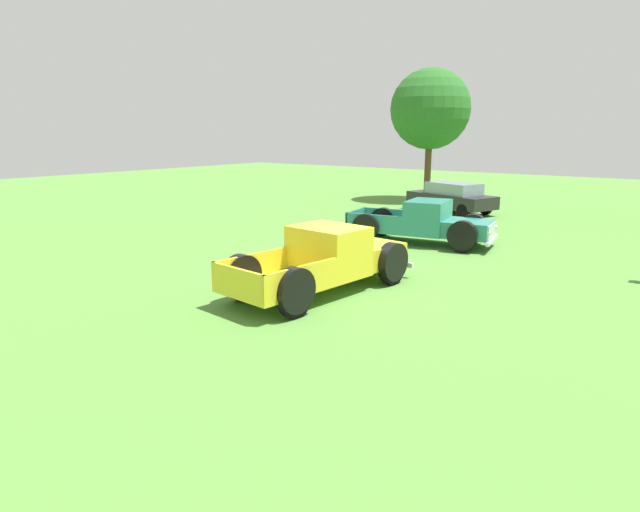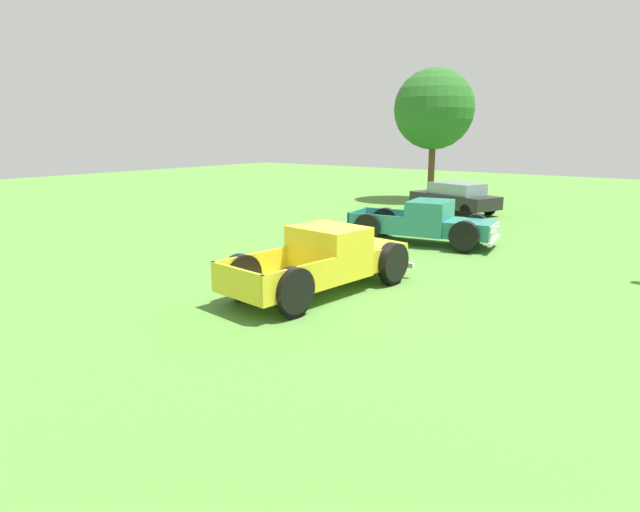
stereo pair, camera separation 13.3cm
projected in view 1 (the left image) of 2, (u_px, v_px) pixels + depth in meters
name	position (u px, v px, depth m)	size (l,w,h in m)	color
ground_plane	(338.00, 285.00, 13.66)	(80.00, 80.00, 0.00)	#548C38
pickup_truck_foreground	(330.00, 259.00, 13.15)	(2.49, 5.32, 1.57)	yellow
pickup_truck_behind_left	(429.00, 224.00, 18.46)	(5.18, 2.64, 1.51)	#2D8475
sedan_distant_a	(452.00, 197.00, 25.77)	(4.63, 3.04, 1.44)	black
oak_tree_west	(430.00, 109.00, 29.34)	(4.34, 4.34, 7.17)	brown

